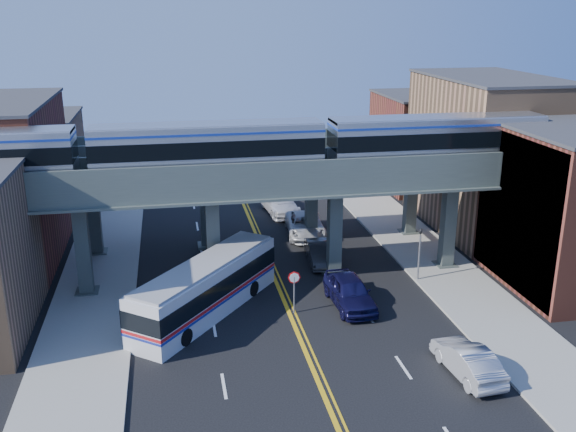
% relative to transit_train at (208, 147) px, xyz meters
% --- Properties ---
extents(ground, '(120.00, 120.00, 0.00)m').
position_rel_transit_train_xyz_m(ground, '(4.08, -8.00, -9.12)').
color(ground, black).
rests_on(ground, ground).
extents(sidewalk_west, '(5.00, 70.00, 0.16)m').
position_rel_transit_train_xyz_m(sidewalk_west, '(-7.42, 2.00, -9.04)').
color(sidewalk_west, gray).
rests_on(sidewalk_west, ground).
extents(sidewalk_east, '(5.00, 70.00, 0.16)m').
position_rel_transit_train_xyz_m(sidewalk_east, '(15.58, 2.00, -9.04)').
color(sidewalk_east, gray).
rests_on(sidewalk_east, ground).
extents(building_west_c, '(8.00, 10.00, 8.00)m').
position_rel_transit_train_xyz_m(building_west_c, '(-14.42, 21.00, -5.12)').
color(building_west_c, '#856345').
rests_on(building_west_c, ground).
extents(building_east_a, '(8.00, 10.00, 10.00)m').
position_rel_transit_train_xyz_m(building_east_a, '(22.58, -4.00, -4.12)').
color(building_east_a, brown).
rests_on(building_east_a, ground).
extents(building_east_b, '(8.00, 14.00, 12.00)m').
position_rel_transit_train_xyz_m(building_east_b, '(22.58, 8.00, -3.12)').
color(building_east_b, '#856345').
rests_on(building_east_b, ground).
extents(building_east_c, '(8.00, 10.00, 9.00)m').
position_rel_transit_train_xyz_m(building_east_c, '(22.58, 21.00, -4.62)').
color(building_east_c, brown).
rests_on(building_east_c, ground).
extents(mural_panel, '(0.10, 9.50, 9.50)m').
position_rel_transit_train_xyz_m(mural_panel, '(18.63, -4.00, -4.37)').
color(mural_panel, teal).
rests_on(mural_panel, ground).
extents(elevated_viaduct_near, '(52.00, 3.60, 7.40)m').
position_rel_transit_train_xyz_m(elevated_viaduct_near, '(4.08, 0.00, -2.65)').
color(elevated_viaduct_near, '#3D4643').
rests_on(elevated_viaduct_near, ground).
extents(elevated_viaduct_far, '(52.00, 3.60, 7.40)m').
position_rel_transit_train_xyz_m(elevated_viaduct_far, '(4.08, 7.00, -2.65)').
color(elevated_viaduct_far, '#3D4643').
rests_on(elevated_viaduct_far, ground).
extents(transit_train, '(43.59, 2.73, 3.18)m').
position_rel_transit_train_xyz_m(transit_train, '(0.00, 0.00, 0.00)').
color(transit_train, black).
rests_on(transit_train, elevated_viaduct_near).
extents(stop_sign, '(0.76, 0.09, 2.63)m').
position_rel_transit_train_xyz_m(stop_sign, '(4.38, -5.00, -7.36)').
color(stop_sign, slate).
rests_on(stop_sign, ground).
extents(traffic_signal, '(0.15, 0.18, 4.10)m').
position_rel_transit_train_xyz_m(traffic_signal, '(13.28, -2.00, -6.82)').
color(traffic_signal, slate).
rests_on(traffic_signal, ground).
extents(transit_bus, '(9.35, 10.83, 3.03)m').
position_rel_transit_train_xyz_m(transit_bus, '(-0.67, -4.04, -7.56)').
color(transit_bus, silver).
rests_on(transit_bus, ground).
extents(car_lane_a, '(2.39, 5.51, 1.85)m').
position_rel_transit_train_xyz_m(car_lane_a, '(7.86, -4.66, -8.20)').
color(car_lane_a, '#0F0E33').
rests_on(car_lane_a, ground).
extents(car_lane_b, '(1.90, 4.70, 1.52)m').
position_rel_transit_train_xyz_m(car_lane_b, '(7.65, 2.32, -8.36)').
color(car_lane_b, '#313133').
rests_on(car_lane_b, ground).
extents(car_lane_c, '(3.41, 6.37, 1.70)m').
position_rel_transit_train_xyz_m(car_lane_c, '(7.88, 8.16, -8.27)').
color(car_lane_c, silver).
rests_on(car_lane_c, ground).
extents(car_lane_d, '(3.07, 6.34, 1.78)m').
position_rel_transit_train_xyz_m(car_lane_d, '(6.96, 14.44, -8.23)').
color(car_lane_d, silver).
rests_on(car_lane_d, ground).
extents(car_parked_curb, '(2.04, 4.89, 1.57)m').
position_rel_transit_train_xyz_m(car_parked_curb, '(11.39, -13.17, -8.34)').
color(car_parked_curb, '#A0A0A4').
rests_on(car_parked_curb, ground).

